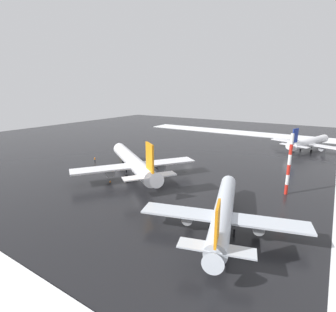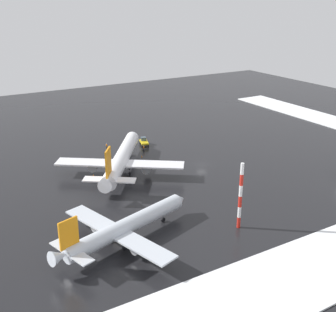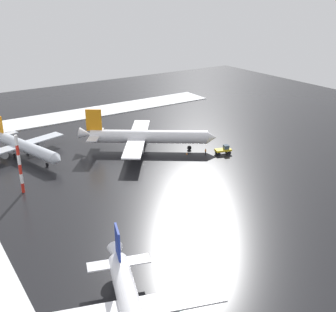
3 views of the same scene
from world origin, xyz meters
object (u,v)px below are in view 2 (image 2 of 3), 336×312
Objects in this scene: antenna_mast at (240,196)px; airplane_parked_portside at (125,227)px; ground_crew_near_tug at (107,146)px; traffic_cone_mid_line at (93,175)px; airplane_distant_tail at (121,159)px; ground_crew_mid_apron at (144,148)px; pushback_tug at (144,141)px; traffic_cone_near_nose at (142,156)px.

airplane_parked_portside is at bearing 163.40° from antenna_mast.
ground_crew_near_tug is at bearing 54.55° from airplane_parked_portside.
traffic_cone_mid_line is (6.11, 33.04, -2.96)m from airplane_parked_portside.
airplane_distant_tail is 20.41× the size of ground_crew_mid_apron.
ground_crew_mid_apron is 0.12× the size of antenna_mast.
pushback_tug is at bearing 42.50° from airplane_parked_portside.
airplane_parked_portside is 18.86× the size of ground_crew_near_tug.
ground_crew_mid_apron is 1.00× the size of ground_crew_near_tug.
ground_crew_mid_apron is at bearing -11.20° from airplane_distant_tail.
ground_crew_near_tug is at bearing 92.77° from pushback_tug.
ground_crew_mid_apron reaches higher than traffic_cone_near_nose.
pushback_tug is at bearing 59.55° from traffic_cone_near_nose.
antenna_mast is (-6.64, -54.95, 5.74)m from pushback_tug.
airplane_distant_tail is 63.47× the size of traffic_cone_mid_line.
traffic_cone_near_nose is at bearing 88.43° from antenna_mast.
traffic_cone_near_nose and traffic_cone_mid_line have the same top height.
traffic_cone_mid_line is at bearing 112.50° from airplane_distant_tail.
airplane_distant_tail is 8.43m from traffic_cone_mid_line.
airplane_distant_tail is 39.09m from antenna_mast.
traffic_cone_mid_line is at bearing -160.43° from traffic_cone_near_nose.
airplane_distant_tail reaches higher than pushback_tug.
airplane_distant_tail is at bearing 123.20° from ground_crew_mid_apron.
ground_crew_mid_apron is at bearing 56.95° from traffic_cone_near_nose.
ground_crew_near_tug is (3.82, 19.73, -2.99)m from airplane_distant_tail.
ground_crew_near_tug is at bearing 39.75° from ground_crew_mid_apron.
traffic_cone_mid_line is (-16.05, 39.65, -6.75)m from antenna_mast.
ground_crew_near_tug is 13.41m from traffic_cone_near_nose.
airplane_distant_tail is 2.48× the size of antenna_mast.
traffic_cone_mid_line is (-20.21, -10.62, -0.70)m from ground_crew_mid_apron.
ground_crew_mid_apron is (12.81, 12.27, -2.99)m from airplane_distant_tail.
ground_crew_near_tug is 21.29m from traffic_cone_mid_line.
ground_crew_mid_apron is at bearing 168.56° from pushback_tug.
airplane_distant_tail is at bearing 154.36° from pushback_tug.
airplane_parked_portside is 23.43m from antenna_mast.
pushback_tug is at bearing 83.11° from antenna_mast.
airplane_parked_portside is at bearing -168.25° from airplane_distant_tail.
antenna_mast is 25.54× the size of traffic_cone_mid_line.
antenna_mast is at bearing 164.70° from ground_crew_mid_apron.
ground_crew_near_tug is at bearing 94.78° from antenna_mast.
antenna_mast reaches higher than traffic_cone_near_nose.
pushback_tug is 9.15× the size of traffic_cone_near_nose.
traffic_cone_near_nose is at bearing 136.39° from ground_crew_mid_apron.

